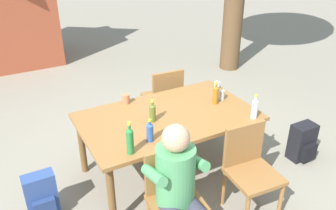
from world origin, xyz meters
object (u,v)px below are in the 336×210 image
at_px(chair_near_left, 174,194).
at_px(cup_steel, 222,95).
at_px(bottle_green, 130,140).
at_px(chair_near_right, 249,166).
at_px(bottle_amber, 216,94).
at_px(cup_glass, 217,85).
at_px(backpack_by_near_side, 42,197).
at_px(dining_table, 168,121).
at_px(bottle_clear, 255,108).
at_px(backpack_by_far_side, 303,142).
at_px(chair_far_right, 164,96).
at_px(person_in_white_shirt, 180,187).
at_px(cup_terracotta, 126,99).
at_px(bottle_olive, 153,112).
at_px(bottle_blue, 150,132).

bearing_deg(chair_near_left, cup_steel, 38.21).
relative_size(bottle_green, cup_steel, 2.77).
xyz_separation_m(chair_near_right, bottle_amber, (0.17, 0.82, 0.35)).
bearing_deg(cup_glass, cup_steel, -115.91).
bearing_deg(backpack_by_near_side, dining_table, 0.99).
height_order(bottle_clear, backpack_by_far_side, bottle_clear).
distance_m(bottle_amber, cup_glass, 0.40).
distance_m(chair_far_right, person_in_white_shirt, 1.96).
distance_m(chair_near_right, person_in_white_shirt, 0.84).
bearing_deg(cup_terracotta, bottle_olive, -80.44).
xyz_separation_m(chair_near_right, backpack_by_near_side, (-1.77, 0.81, -0.26)).
relative_size(bottle_amber, bottle_blue, 1.14).
relative_size(chair_near_right, bottle_blue, 3.85).
bearing_deg(bottle_green, bottle_amber, 19.31).
xyz_separation_m(cup_steel, backpack_by_far_side, (0.80, -0.56, -0.57)).
bearing_deg(bottle_green, person_in_white_shirt, -68.98).
bearing_deg(chair_far_right, dining_table, -115.59).
relative_size(chair_near_left, bottle_clear, 3.32).
bearing_deg(cup_steel, dining_table, -177.47).
distance_m(person_in_white_shirt, bottle_green, 0.59).
distance_m(chair_far_right, backpack_by_far_side, 1.78).
xyz_separation_m(bottle_clear, bottle_olive, (-0.94, 0.43, -0.01)).
height_order(chair_near_left, cup_glass, chair_near_left).
xyz_separation_m(person_in_white_shirt, cup_steel, (1.11, 0.98, 0.13)).
xyz_separation_m(chair_far_right, bottle_amber, (0.19, -0.85, 0.35)).
relative_size(bottle_green, cup_glass, 3.76).
xyz_separation_m(bottle_green, cup_glass, (1.44, 0.73, -0.09)).
relative_size(person_in_white_shirt, bottle_green, 3.80).
bearing_deg(cup_glass, person_in_white_shirt, -134.87).
relative_size(person_in_white_shirt, bottle_clear, 4.50).
bearing_deg(bottle_olive, chair_near_left, -104.39).
bearing_deg(chair_far_right, cup_steel, -69.39).
height_order(chair_near_left, backpack_by_near_side, chair_near_left).
distance_m(cup_glass, backpack_by_far_side, 1.20).
bearing_deg(bottle_green, bottle_olive, 44.07).
bearing_deg(dining_table, bottle_amber, -1.21).
height_order(person_in_white_shirt, cup_terracotta, person_in_white_shirt).
relative_size(chair_far_right, person_in_white_shirt, 0.74).
bearing_deg(cup_glass, bottle_blue, -152.10).
distance_m(dining_table, chair_near_left, 0.94).
xyz_separation_m(chair_near_left, bottle_amber, (0.99, 0.82, 0.35)).
xyz_separation_m(chair_near_left, bottle_olive, (0.21, 0.80, 0.34)).
height_order(dining_table, cup_terracotta, cup_terracotta).
bearing_deg(backpack_by_near_side, bottle_green, -28.26).
bearing_deg(person_in_white_shirt, bottle_green, 111.02).
relative_size(chair_far_right, cup_glass, 10.53).
bearing_deg(bottle_amber, bottle_blue, -161.18).
bearing_deg(bottle_green, chair_near_left, -63.25).
bearing_deg(person_in_white_shirt, cup_glass, 45.13).
bearing_deg(chair_near_right, bottle_green, 158.17).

